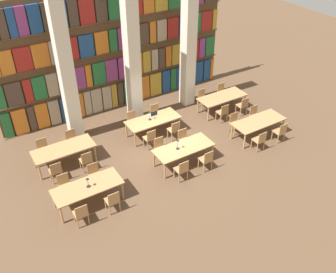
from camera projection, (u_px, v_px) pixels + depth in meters
ground_plane at (166, 149)px, 15.19m from camera, size 40.00×40.00×0.00m
bookshelf_bank at (117, 53)px, 16.61m from camera, size 10.96×0.35×5.50m
pillar_left at (66, 72)px, 14.15m from camera, size 0.54×0.54×6.00m
pillar_center at (132, 57)px, 15.35m from camera, size 0.54×0.54×6.00m
pillar_right at (188, 43)px, 16.55m from camera, size 0.54×0.54×6.00m
reading_table_0 at (87, 188)px, 12.31m from camera, size 2.29×0.95×0.76m
chair_0 at (81, 213)px, 11.66m from camera, size 0.42×0.40×0.88m
chair_1 at (65, 185)px, 12.72m from camera, size 0.42×0.40×0.88m
chair_2 at (113, 200)px, 12.13m from camera, size 0.42×0.40×0.88m
chair_3 at (95, 174)px, 13.19m from camera, size 0.42×0.40×0.88m
desk_lamp_0 at (88, 181)px, 12.10m from camera, size 0.14×0.14×0.39m
reading_table_1 at (183, 149)px, 14.06m from camera, size 2.29×0.95×0.76m
chair_4 at (182, 169)px, 13.40m from camera, size 0.42×0.40×0.88m
chair_5 at (160, 148)px, 14.46m from camera, size 0.42×0.40×0.88m
chair_6 at (206, 159)px, 13.87m from camera, size 0.42×0.40×0.88m
chair_7 at (184, 139)px, 14.93m from camera, size 0.42×0.40×0.88m
desk_lamp_1 at (178, 142)px, 13.77m from camera, size 0.14×0.14×0.44m
reading_table_2 at (259, 122)px, 15.55m from camera, size 2.29×0.95×0.76m
chair_8 at (260, 140)px, 14.88m from camera, size 0.42×0.40×0.88m
chair_9 at (235, 122)px, 15.94m from camera, size 0.42×0.40×0.88m
chair_10 at (280, 132)px, 15.36m from camera, size 0.42×0.40×0.88m
chair_11 at (255, 115)px, 16.42m from camera, size 0.42×0.40×0.88m
reading_table_3 at (64, 150)px, 14.00m from camera, size 2.29×0.95×0.76m
chair_12 at (56, 171)px, 13.34m from camera, size 0.42×0.40×0.88m
chair_13 at (43, 149)px, 14.40m from camera, size 0.42×0.40×0.88m
chair_14 at (86, 160)px, 13.83m from camera, size 0.42×0.40×0.88m
chair_15 at (72, 140)px, 14.89m from camera, size 0.42×0.40×0.88m
reading_table_4 at (153, 121)px, 15.65m from camera, size 2.29×0.95×0.76m
chair_16 at (150, 138)px, 15.00m from camera, size 0.42×0.40×0.88m
chair_17 at (133, 120)px, 16.06m from camera, size 0.42×0.40×0.88m
chair_18 at (174, 129)px, 15.49m from camera, size 0.42×0.40×0.88m
chair_19 at (156, 113)px, 16.55m from camera, size 0.42×0.40×0.88m
desk_lamp_2 at (150, 114)px, 15.42m from camera, size 0.14×0.14×0.44m
laptop at (153, 114)px, 15.86m from camera, size 0.32×0.22×0.21m
reading_table_5 at (222, 98)px, 17.25m from camera, size 2.29×0.95×0.76m
chair_20 at (223, 112)px, 16.61m from camera, size 0.42×0.40×0.88m
chair_21 at (203, 98)px, 17.67m from camera, size 0.42×0.40×0.88m
chair_22 at (243, 105)px, 17.10m from camera, size 0.42×0.40×0.88m
chair_23 at (222, 92)px, 18.16m from camera, size 0.42×0.40×0.88m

